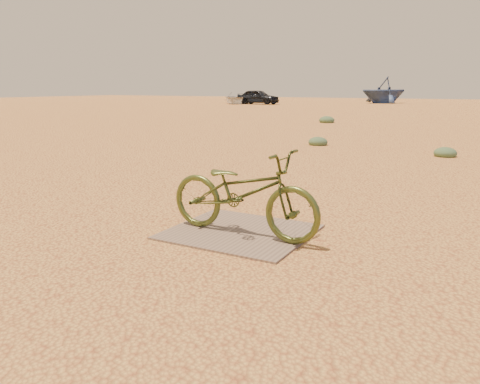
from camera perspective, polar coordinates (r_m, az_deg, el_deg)
The scene contains 9 objects.
ground at distance 5.61m, azimuth 1.72°, elevation -3.45°, with size 120.00×120.00×0.00m, color #DEAD53.
plywood_board at distance 5.13m, azimuth 0.00°, elevation -4.87°, with size 1.48×1.34×0.02m, color #7C6956.
bicycle at distance 4.89m, azimuth 0.36°, elevation -0.03°, with size 0.61×1.75×0.92m, color #445221.
car at distance 42.74m, azimuth 2.22°, elevation 11.52°, with size 1.53×3.79×1.29m, color black.
boat_near_left at distance 44.14m, azimuth -0.25°, elevation 11.39°, with size 3.53×4.95×1.02m, color silver.
boat_far_left at distance 47.15m, azimuth 17.13°, elevation 11.81°, with size 4.05×4.69×2.47m, color #374E7B.
kale_a at distance 13.01m, azimuth 9.47°, elevation 5.68°, with size 0.52×0.52×0.29m, color #546F4D.
kale_b at distance 11.69m, azimuth 23.71°, elevation 3.99°, with size 0.50×0.50×0.28m, color #546F4D.
kale_c at distance 21.17m, azimuth 10.52°, elevation 8.31°, with size 0.67×0.67×0.37m, color #546F4D.
Camera 1 is at (2.45, -4.80, 1.57)m, focal length 35.00 mm.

